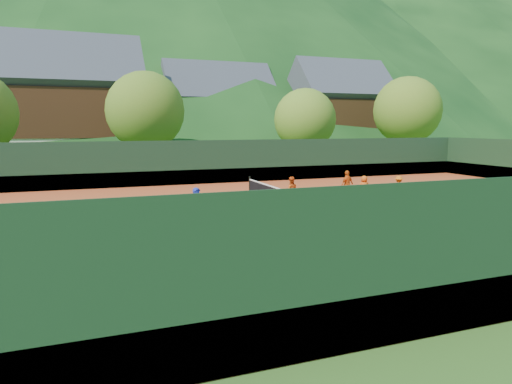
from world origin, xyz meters
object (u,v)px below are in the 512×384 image
object	(u,v)px
ball_hopper	(141,234)
tennis_net	(294,203)
chalet_left	(70,108)
chalet_right	(339,115)
chalet_mid	(217,117)
coach	(197,208)
student_d	(399,187)
student_a	(291,191)
student_c	(364,188)
student_b	(347,184)

from	to	relation	value
ball_hopper	tennis_net	bearing A→B (deg)	33.11
chalet_left	chalet_right	size ratio (longest dim) A/B	1.16
chalet_right	chalet_left	bearing A→B (deg)	-180.00
chalet_left	chalet_mid	xyz separation A→B (m)	(16.00, 4.00, -0.66)
chalet_mid	chalet_right	world-z (taller)	chalet_right
coach	student_d	distance (m)	12.41
student_a	student_c	world-z (taller)	student_a
student_c	ball_hopper	xyz separation A→B (m)	(-12.58, -7.05, 0.09)
coach	chalet_left	world-z (taller)	chalet_left
student_d	student_b	bearing A→B (deg)	-7.48
coach	tennis_net	xyz separation A→B (m)	(4.84, 1.48, -0.31)
student_a	chalet_mid	size ratio (longest dim) A/B	0.12
student_b	student_c	bearing A→B (deg)	107.55
tennis_net	chalet_mid	bearing A→B (deg)	79.99
student_d	ball_hopper	size ratio (longest dim) A/B	1.28
student_b	chalet_left	size ratio (longest dim) A/B	0.11
student_d	student_a	bearing A→B (deg)	16.02
student_a	chalet_left	size ratio (longest dim) A/B	0.11
ball_hopper	chalet_left	world-z (taller)	chalet_left
ball_hopper	chalet_left	distance (m)	35.23
student_c	chalet_right	xyz separation A→B (m)	(14.77, 27.74, 4.58)
student_b	student_d	distance (m)	2.77
student_b	chalet_left	distance (m)	31.08
coach	chalet_left	size ratio (longest dim) A/B	0.12
ball_hopper	student_d	bearing A→B (deg)	24.49
coach	chalet_right	size ratio (longest dim) A/B	0.14
student_a	ball_hopper	size ratio (longest dim) A/B	1.46
coach	student_c	distance (m)	10.74
chalet_right	chalet_mid	bearing A→B (deg)	164.05
ball_hopper	chalet_mid	distance (m)	41.24
coach	chalet_mid	distance (m)	37.33
ball_hopper	chalet_right	size ratio (longest dim) A/B	0.08
student_b	ball_hopper	xyz separation A→B (m)	(-11.99, -7.81, -0.03)
ball_hopper	chalet_right	distance (m)	44.49
chalet_right	tennis_net	bearing A→B (deg)	-123.69
student_b	student_d	size ratio (longest dim) A/B	1.21
student_c	ball_hopper	world-z (taller)	student_c
student_c	chalet_mid	distance (m)	32.04
coach	student_a	bearing A→B (deg)	23.01
tennis_net	chalet_left	distance (m)	32.04
student_d	tennis_net	size ratio (longest dim) A/B	0.11
student_c	chalet_left	xyz separation A→B (m)	(-15.23, 27.74, 4.97)
coach	tennis_net	bearing A→B (deg)	7.70
tennis_net	chalet_right	size ratio (longest dim) A/B	1.01
student_b	ball_hopper	size ratio (longest dim) A/B	1.55
coach	chalet_left	xyz separation A→B (m)	(-5.16, 31.48, 4.82)
student_a	ball_hopper	xyz separation A→B (m)	(-8.15, -6.88, 0.02)
coach	chalet_mid	xyz separation A→B (m)	(10.84, 35.48, 4.16)
student_b	student_d	world-z (taller)	student_b
student_d	chalet_right	distance (m)	31.34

